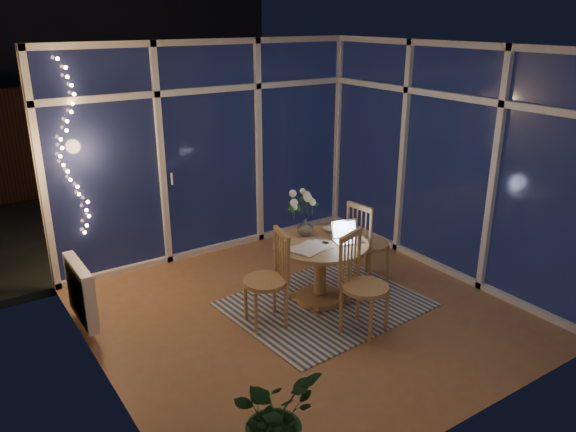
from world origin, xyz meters
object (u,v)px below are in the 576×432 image
object	(u,v)px
chair_front	(365,285)
flower_vase	(305,226)
laptop	(348,232)
dining_table	(320,272)
potted_plant	(275,427)
chair_left	(265,279)
chair_right	(369,242)

from	to	relation	value
chair_front	flower_vase	distance (m)	1.01
laptop	dining_table	bearing A→B (deg)	166.76
potted_plant	chair_left	bearing A→B (deg)	60.17
dining_table	flower_vase	world-z (taller)	flower_vase
chair_left	potted_plant	world-z (taller)	chair_left
chair_right	potted_plant	world-z (taller)	chair_right
dining_table	flower_vase	distance (m)	0.51
chair_left	chair_right	world-z (taller)	chair_right
laptop	chair_left	bearing A→B (deg)	-169.15
dining_table	chair_left	world-z (taller)	chair_left
dining_table	chair_right	world-z (taller)	chair_right
dining_table	potted_plant	distance (m)	2.42
dining_table	laptop	world-z (taller)	laptop
chair_front	potted_plant	world-z (taller)	chair_front
chair_front	laptop	size ratio (longest dim) A/B	3.47
dining_table	chair_front	size ratio (longest dim) A/B	0.99
laptop	potted_plant	xyz separation A→B (m)	(-1.93, -1.62, -0.39)
chair_right	laptop	size ratio (longest dim) A/B	3.42
chair_left	chair_front	xyz separation A→B (m)	(0.69, -0.65, 0.01)
chair_left	chair_front	size ratio (longest dim) A/B	0.97
chair_left	chair_right	xyz separation A→B (m)	(1.43, 0.14, 0.01)
dining_table	laptop	size ratio (longest dim) A/B	3.43
dining_table	chair_left	size ratio (longest dim) A/B	1.02
chair_right	flower_vase	distance (m)	0.81
laptop	flower_vase	bearing A→B (deg)	138.78
chair_front	chair_left	bearing A→B (deg)	117.78
laptop	chair_right	bearing A→B (deg)	36.41
chair_front	laptop	distance (m)	0.71
chair_left	laptop	distance (m)	1.01
flower_vase	laptop	bearing A→B (deg)	-55.24
chair_right	laptop	world-z (taller)	chair_right
chair_left	laptop	world-z (taller)	chair_left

